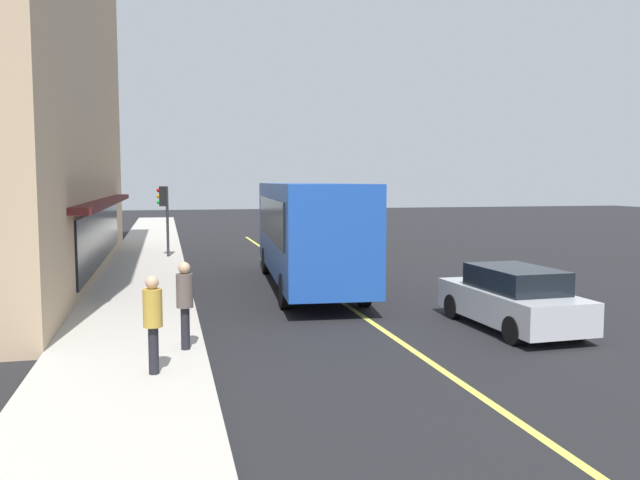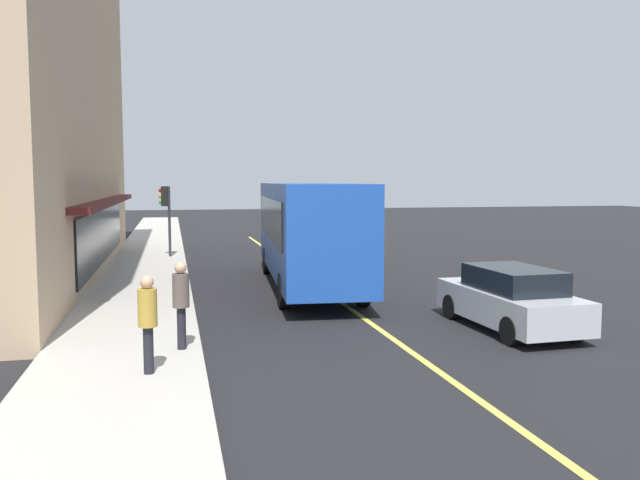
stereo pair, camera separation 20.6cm
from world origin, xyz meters
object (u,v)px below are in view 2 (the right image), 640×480
Objects in this scene: car_yellow at (319,232)px; pedestrian_by_curb at (181,297)px; bus at (307,229)px; pedestrian_at_corner at (148,315)px; traffic_light at (166,204)px; car_silver at (510,299)px.

pedestrian_by_curb reaches higher than car_yellow.
car_yellow is 23.27m from pedestrian_by_curb.
car_yellow is at bearing -14.29° from bus.
bus is 10.70m from pedestrian_at_corner.
car_yellow is at bearing -19.79° from pedestrian_at_corner.
bus is 9.02m from pedestrian_by_curb.
traffic_light is at bearing 120.97° from car_yellow.
traffic_light reaches higher than pedestrian_at_corner.
car_yellow is 21.21m from car_silver.
pedestrian_at_corner is at bearing 105.24° from car_silver.
bus reaches higher than pedestrian_by_curb.
car_silver is at bearing -84.93° from pedestrian_by_curb.
traffic_light is 18.28m from car_silver.
bus is 14.50m from car_yellow.
bus reaches higher than pedestrian_at_corner.
car_silver is 2.47× the size of pedestrian_at_corner.
car_silver is 8.69m from pedestrian_at_corner.
pedestrian_by_curb is (-21.90, 7.85, 0.50)m from car_yellow.
traffic_light is at bearing 27.48° from bus.
bus is 2.59× the size of car_silver.
pedestrian_by_curb is (1.59, -0.60, 0.02)m from pedestrian_at_corner.
pedestrian_by_curb is at bearing 151.53° from bus.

